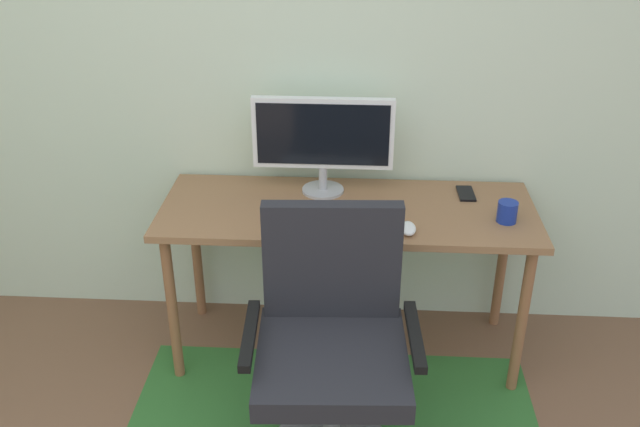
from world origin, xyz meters
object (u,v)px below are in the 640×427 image
at_px(desk, 347,224).
at_px(coffee_cup, 507,212).
at_px(monitor, 323,137).
at_px(keyboard, 319,225).
at_px(office_chair, 332,360).
at_px(computer_mouse, 408,228).
at_px(cell_phone, 466,194).

xyz_separation_m(desk, coffee_cup, (0.63, -0.08, 0.12)).
height_order(monitor, coffee_cup, monitor).
relative_size(desk, monitor, 2.63).
bearing_deg(keyboard, coffee_cup, 6.72).
height_order(desk, keyboard, keyboard).
bearing_deg(office_chair, monitor, 92.58).
distance_m(desk, keyboard, 0.22).
xyz_separation_m(coffee_cup, office_chair, (-0.67, -0.55, -0.32)).
xyz_separation_m(keyboard, computer_mouse, (0.35, -0.03, 0.01)).
bearing_deg(coffee_cup, computer_mouse, -164.00).
relative_size(computer_mouse, office_chair, 0.11).
relative_size(keyboard, office_chair, 0.44).
distance_m(monitor, office_chair, 0.95).
height_order(computer_mouse, cell_phone, computer_mouse).
bearing_deg(cell_phone, office_chair, -125.97).
bearing_deg(office_chair, computer_mouse, 55.08).
bearing_deg(monitor, office_chair, -84.50).
distance_m(cell_phone, office_chair, 0.99).
relative_size(coffee_cup, office_chair, 0.09).
bearing_deg(coffee_cup, monitor, 162.71).
bearing_deg(cell_phone, computer_mouse, -128.80).
relative_size(desk, keyboard, 3.60).
xyz_separation_m(desk, computer_mouse, (0.24, -0.20, 0.09)).
distance_m(coffee_cup, office_chair, 0.92).
bearing_deg(office_chair, coffee_cup, 36.59).
bearing_deg(computer_mouse, cell_phone, 52.75).
bearing_deg(computer_mouse, desk, 140.52).
height_order(keyboard, coffee_cup, coffee_cup).
height_order(monitor, cell_phone, monitor).
xyz_separation_m(desk, keyboard, (-0.11, -0.17, 0.08)).
height_order(desk, monitor, monitor).
xyz_separation_m(coffee_cup, cell_phone, (-0.13, 0.24, -0.04)).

